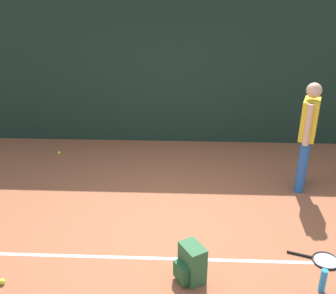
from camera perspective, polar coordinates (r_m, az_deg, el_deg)
The scene contains 9 objects.
ground_plane at distance 5.40m, azimuth -0.18°, elevation -11.49°, with size 12.00×12.00×0.00m, color #9E5638.
back_fence at distance 7.61m, azimuth 0.85°, elevation 10.41°, with size 10.00×0.10×2.70m, color #192D23.
court_line at distance 4.90m, azimuth -0.54°, elevation -15.79°, with size 9.00×0.05×0.00m, color white.
tennis_player at distance 6.23m, azimuth 19.51°, elevation 2.19°, with size 0.35×0.50×1.70m.
tennis_racket at distance 5.20m, azimuth 21.51°, elevation -14.92°, with size 0.64×0.41×0.03m.
backpack at distance 4.51m, azimuth 3.33°, elevation -16.46°, with size 0.37×0.37×0.44m.
tennis_ball_near_player at distance 7.66m, azimuth -15.44°, elevation -0.83°, with size 0.07×0.07×0.07m, color #CCE033.
tennis_ball_by_fence at distance 4.91m, azimuth -22.85°, elevation -17.47°, with size 0.07×0.07×0.07m, color #CCE033.
water_bottle at distance 4.71m, azimuth 21.45°, elevation -17.51°, with size 0.07×0.07×0.28m, color #268CD8.
Camera 1 is at (0.20, -4.39, 3.14)m, focal length 42.25 mm.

